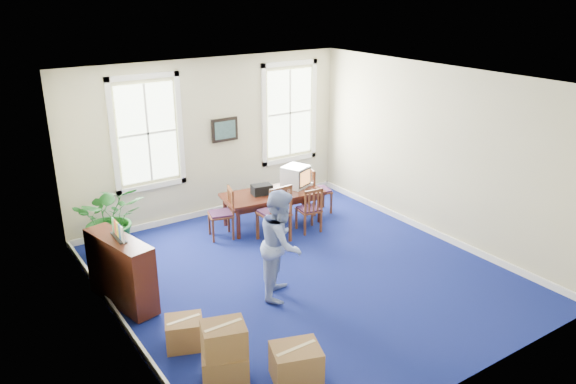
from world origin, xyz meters
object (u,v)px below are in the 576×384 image
conference_table (273,208)px  credenza (121,272)px  chair_near_left (274,212)px  man (281,244)px  crt_tv (295,176)px  potted_plant (111,218)px  cardboard_boxes (236,342)px

conference_table → credenza: credenza is taller
chair_near_left → credenza: 3.12m
chair_near_left → man: size_ratio=0.66×
conference_table → crt_tv: crt_tv is taller
crt_tv → man: 3.07m
man → potted_plant: 3.32m
cardboard_boxes → conference_table: bearing=52.1°
credenza → potted_plant: potted_plant is taller
crt_tv → credenza: size_ratio=0.38×
potted_plant → chair_near_left: bearing=-23.5°
conference_table → man: (-1.34, -2.36, 0.52)m
man → crt_tv: bearing=2.6°
crt_tv → chair_near_left: chair_near_left is taller
credenza → cardboard_boxes: credenza is taller
credenza → crt_tv: bearing=5.6°
man → cardboard_boxes: size_ratio=1.15×
potted_plant → credenza: bearing=-103.3°
chair_near_left → cardboard_boxes: 3.82m
crt_tv → chair_near_left: 1.25m
chair_near_left → credenza: size_ratio=0.84×
chair_near_left → credenza: bearing=9.5°
credenza → cardboard_boxes: (0.64, -2.33, -0.10)m
conference_table → cardboard_boxes: size_ratio=1.32×
conference_table → cardboard_boxes: (-2.82, -3.62, 0.09)m
cardboard_boxes → credenza: bearing=105.3°
conference_table → potted_plant: bearing=178.0°
crt_tv → potted_plant: bearing=150.9°
conference_table → potted_plant: (-3.04, 0.48, 0.33)m
chair_near_left → credenza: chair_near_left is taller
chair_near_left → man: man is taller
conference_table → chair_near_left: bearing=-114.0°
man → credenza: 2.40m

